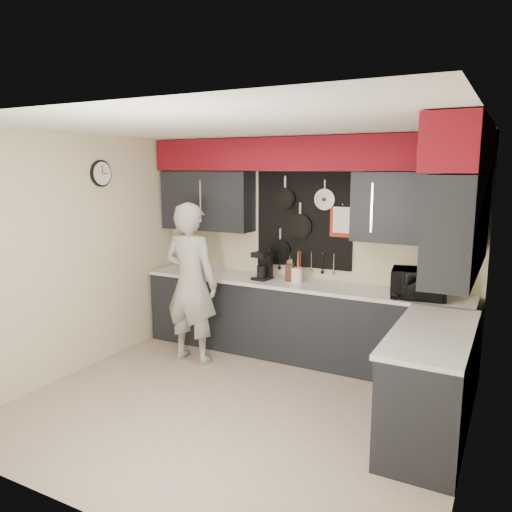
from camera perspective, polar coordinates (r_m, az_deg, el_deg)
The scene contains 10 objects.
ground at distance 4.97m, azimuth -2.26°, elevation -16.81°, with size 4.00×4.00×0.00m, color tan.
back_wall_assembly at distance 5.87m, azimuth 5.59°, elevation 7.72°, with size 4.00×0.36×2.60m.
right_wall_assembly at distance 4.12m, azimuth 22.55°, elevation 5.10°, with size 0.36×3.50×2.60m.
left_wall_assembly at distance 5.78m, azimuth -19.65°, elevation 0.41°, with size 0.05×3.50×2.60m.
base_cabinets at distance 5.55m, azimuth 8.10°, elevation -8.82°, with size 3.95×2.20×0.92m.
microwave at distance 5.39m, azimuth 18.11°, elevation -3.03°, with size 0.54×0.37×0.30m, color black.
knife_block at distance 5.90m, azimuth 3.88°, elevation -1.91°, with size 0.09×0.09×0.21m, color #321910.
utensil_crock at distance 5.87m, azimuth 4.67°, elevation -2.18°, with size 0.13×0.13×0.17m, color white.
coffee_maker at distance 5.99m, azimuth 0.84°, elevation -1.01°, with size 0.21×0.25×0.34m.
person at distance 5.81m, azimuth -7.45°, elevation -3.07°, with size 0.68×0.45×1.87m, color #A4A4A2.
Camera 1 is at (2.23, -3.83, 2.24)m, focal length 35.00 mm.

